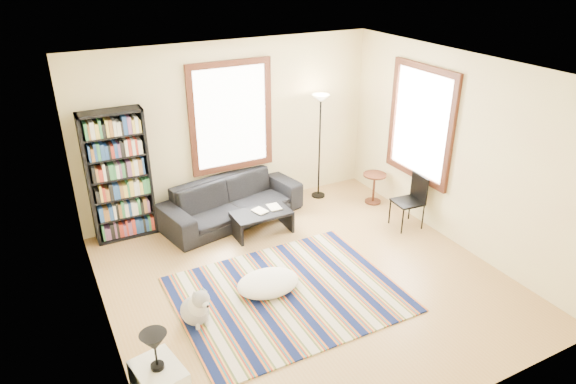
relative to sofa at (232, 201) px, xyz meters
name	(u,v)px	position (x,y,z in m)	size (l,w,h in m)	color
floor	(305,283)	(0.22, -2.05, -0.39)	(5.00, 5.00, 0.10)	#A6804C
ceiling	(309,67)	(0.22, -2.05, 2.51)	(5.00, 5.00, 0.10)	white
wall_back	(230,128)	(0.22, 0.50, 1.06)	(5.00, 0.10, 2.80)	beige
wall_front	(457,299)	(0.22, -4.60, 1.06)	(5.00, 0.10, 2.80)	beige
wall_left	(90,234)	(-2.33, -2.05, 1.06)	(0.10, 5.00, 2.80)	beige
wall_right	(461,151)	(2.77, -2.05, 1.06)	(0.10, 5.00, 2.80)	beige
window_back	(231,117)	(0.22, 0.42, 1.26)	(1.20, 0.06, 1.60)	white
window_right	(421,123)	(2.69, -1.25, 1.26)	(0.06, 1.20, 1.60)	white
rug	(287,294)	(-0.14, -2.23, -0.33)	(2.77, 2.22, 0.02)	#0C153E
sofa	(232,201)	(0.00, 0.00, 0.00)	(0.90, 2.31, 0.67)	black
bookshelf	(119,176)	(-1.65, 0.27, 0.66)	(0.90, 0.30, 2.00)	black
coffee_table	(262,222)	(0.24, -0.62, -0.16)	(0.90, 0.50, 0.36)	black
book_a	(255,213)	(0.14, -0.62, 0.03)	(0.24, 0.18, 0.02)	beige
book_b	(269,208)	(0.39, -0.57, 0.03)	(0.18, 0.25, 0.02)	beige
floor_cushion	(268,283)	(-0.32, -2.02, -0.23)	(0.84, 0.63, 0.21)	beige
floor_lamp	(319,148)	(1.70, 0.10, 0.59)	(0.30, 0.30, 1.86)	black
side_table	(374,188)	(2.42, -0.56, -0.07)	(0.40, 0.40, 0.54)	#492112
folding_chair	(408,202)	(2.37, -1.50, 0.09)	(0.42, 0.40, 0.86)	black
table_lamp	(155,351)	(-2.08, -3.47, 0.55)	(0.24, 0.24, 0.38)	black
dog	(194,303)	(-1.36, -2.19, -0.07)	(0.38, 0.53, 0.53)	#B9B9B9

